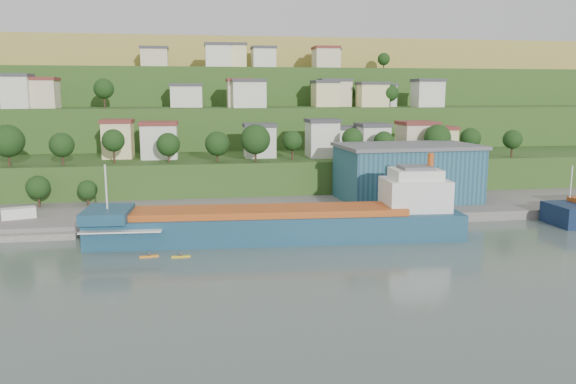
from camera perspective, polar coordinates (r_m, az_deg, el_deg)
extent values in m
plane|color=#414F49|center=(94.83, -1.09, -6.01)|extent=(500.00, 500.00, 0.00)
cube|color=slate|center=(125.49, 6.15, -2.12)|extent=(220.00, 26.00, 4.00)
cube|color=#284719|center=(149.13, -4.16, -0.17)|extent=(260.00, 32.00, 20.00)
cube|color=#284719|center=(178.65, -5.03, 1.49)|extent=(280.00, 32.00, 44.00)
cube|color=#284719|center=(208.31, -5.65, 2.68)|extent=(300.00, 32.00, 70.00)
cube|color=#A08B3C|center=(281.77, -6.63, 4.53)|extent=(360.00, 120.00, 96.00)
cube|color=beige|center=(149.43, -16.87, 5.03)|extent=(7.20, 8.06, 8.86)
cube|color=maroon|center=(149.13, -16.97, 6.90)|extent=(7.80, 8.66, 0.90)
cube|color=silver|center=(145.82, -12.92, 5.00)|extent=(8.77, 8.54, 8.37)
cube|color=maroon|center=(145.52, -12.99, 6.82)|extent=(9.37, 9.14, 0.90)
cube|color=silver|center=(145.01, -2.89, 5.09)|extent=(7.70, 7.12, 7.76)
cube|color=#3F3F44|center=(144.72, -2.91, 6.80)|extent=(8.30, 7.72, 0.90)
cube|color=silver|center=(145.14, 3.48, 5.32)|extent=(7.36, 8.34, 8.91)
cube|color=#3F3F44|center=(144.83, 3.50, 7.25)|extent=(7.96, 8.94, 0.90)
cube|color=silver|center=(153.90, 5.30, 5.13)|extent=(9.57, 7.92, 6.64)
cube|color=#3F3F44|center=(153.64, 5.33, 6.53)|extent=(10.17, 8.52, 0.90)
cube|color=silver|center=(149.36, 8.56, 5.12)|extent=(7.33, 8.44, 7.68)
cube|color=#3F3F44|center=(149.07, 8.61, 6.76)|extent=(7.93, 9.04, 0.90)
cube|color=beige|center=(152.09, 12.94, 5.15)|extent=(8.82, 8.53, 8.16)
cube|color=maroon|center=(151.80, 13.01, 6.86)|extent=(9.42, 9.13, 0.90)
cube|color=beige|center=(164.15, 15.07, 5.06)|extent=(8.28, 7.43, 6.25)
cube|color=maroon|center=(163.91, 15.13, 6.31)|extent=(8.88, 8.03, 0.90)
cube|color=silver|center=(178.86, -25.78, 9.07)|extent=(7.40, 7.49, 8.86)
cube|color=#3F3F44|center=(178.94, -25.89, 10.63)|extent=(8.00, 8.09, 0.90)
cube|color=beige|center=(179.64, -23.82, 9.06)|extent=(9.28, 7.97, 7.94)
cube|color=maroon|center=(179.69, -23.92, 10.47)|extent=(9.88, 8.57, 0.90)
cube|color=silver|center=(180.38, -10.28, 9.49)|extent=(9.63, 8.23, 6.42)
cube|color=#3F3F44|center=(180.40, -10.32, 10.65)|extent=(10.23, 8.83, 0.90)
cube|color=beige|center=(175.46, -4.97, 9.84)|extent=(7.16, 8.07, 7.89)
cube|color=maroon|center=(175.51, -5.00, 11.28)|extent=(7.76, 8.67, 0.90)
cube|color=silver|center=(172.63, -4.01, 9.81)|extent=(9.82, 8.21, 7.62)
cube|color=#3F3F44|center=(172.68, -4.03, 11.22)|extent=(10.42, 8.81, 0.90)
cube|color=beige|center=(184.53, 3.75, 9.80)|extent=(7.38, 8.92, 7.54)
cube|color=#3F3F44|center=(184.57, 3.77, 11.12)|extent=(7.98, 9.52, 0.90)
cube|color=beige|center=(186.75, 4.79, 9.88)|extent=(9.74, 7.10, 8.10)
cube|color=#3F3F44|center=(186.81, 4.81, 11.26)|extent=(10.34, 7.70, 0.90)
cube|color=beige|center=(183.68, 8.56, 9.63)|extent=(9.02, 7.22, 7.01)
cube|color=#3F3F44|center=(183.71, 8.59, 10.87)|extent=(9.62, 7.82, 0.90)
cube|color=silver|center=(189.03, 9.53, 9.55)|extent=(7.31, 8.40, 6.60)
cube|color=#3F3F44|center=(189.05, 9.57, 10.68)|extent=(7.91, 9.00, 0.90)
cube|color=silver|center=(186.39, 14.00, 9.60)|extent=(8.57, 7.27, 7.93)
cube|color=#3F3F44|center=(186.45, 14.05, 10.95)|extent=(9.17, 7.87, 0.90)
cube|color=beige|center=(210.59, -13.40, 13.01)|extent=(9.26, 7.08, 6.79)
cube|color=#3F3F44|center=(210.85, -13.44, 14.05)|extent=(9.86, 7.68, 0.90)
cube|color=silver|center=(201.11, -7.12, 13.45)|extent=(8.64, 8.48, 7.47)
cube|color=#3F3F44|center=(201.42, -7.15, 14.64)|extent=(9.24, 9.08, 0.90)
cube|color=beige|center=(206.15, -5.47, 13.46)|extent=(8.10, 7.07, 7.97)
cube|color=#3F3F44|center=(206.48, -5.49, 14.69)|extent=(8.70, 7.67, 0.90)
cube|color=silver|center=(211.73, -2.51, 13.32)|extent=(8.25, 8.75, 7.33)
cube|color=#3F3F44|center=(212.02, -2.51, 14.43)|extent=(8.85, 9.35, 0.90)
cube|color=beige|center=(210.91, 3.84, 13.31)|extent=(8.57, 8.92, 7.26)
cube|color=maroon|center=(211.19, 3.86, 14.41)|extent=(9.17, 9.52, 0.90)
cube|color=beige|center=(216.40, 3.95, 13.19)|extent=(8.72, 8.69, 7.05)
cube|color=#3F3F44|center=(216.66, 3.97, 14.24)|extent=(9.32, 9.29, 0.90)
cylinder|color=#382619|center=(139.61, -26.47, 3.07)|extent=(0.50, 0.50, 3.84)
sphere|color=black|center=(139.27, -26.60, 4.66)|extent=(7.19, 7.19, 7.19)
cylinder|color=#382619|center=(137.05, -21.91, 3.16)|extent=(0.50, 0.50, 3.22)
sphere|color=black|center=(136.76, -22.00, 4.46)|extent=(5.52, 5.52, 5.52)
cylinder|color=#382619|center=(137.47, -17.25, 3.60)|extent=(0.50, 0.50, 3.97)
sphere|color=black|center=(137.17, -17.33, 5.03)|extent=(5.24, 5.24, 5.24)
cylinder|color=#382619|center=(136.61, -12.03, 3.54)|extent=(0.50, 0.50, 2.75)
sphere|color=black|center=(136.33, -12.07, 4.75)|extent=(5.54, 5.54, 5.54)
cylinder|color=#382619|center=(135.37, -7.17, 3.63)|extent=(0.50, 0.50, 2.79)
sphere|color=black|center=(135.07, -7.20, 4.89)|extent=(5.86, 5.86, 5.86)
cylinder|color=#382619|center=(134.62, -3.31, 3.80)|extent=(0.50, 0.50, 3.47)
sphere|color=black|center=(134.28, -3.33, 5.37)|extent=(7.13, 7.13, 7.13)
cylinder|color=#382619|center=(138.90, 0.44, 3.98)|extent=(0.50, 0.50, 3.35)
sphere|color=black|center=(138.62, 0.44, 5.22)|extent=(4.92, 4.92, 4.92)
cylinder|color=#382619|center=(138.39, 6.53, 4.02)|extent=(0.50, 0.50, 3.97)
sphere|color=black|center=(138.09, 6.55, 5.43)|extent=(5.16, 5.16, 5.16)
cylinder|color=#382619|center=(141.91, 9.68, 3.91)|extent=(0.50, 0.50, 3.10)
sphere|color=black|center=(141.64, 9.71, 5.09)|extent=(5.04, 5.04, 5.04)
cylinder|color=#382619|center=(146.38, 14.88, 3.96)|extent=(0.50, 0.50, 3.41)
sphere|color=black|center=(146.08, 14.94, 5.34)|extent=(6.69, 6.69, 6.69)
cylinder|color=#382619|center=(152.60, 17.97, 4.03)|extent=(0.50, 0.50, 3.34)
sphere|color=black|center=(152.34, 18.03, 5.20)|extent=(5.36, 5.36, 5.36)
cylinder|color=#382619|center=(155.62, 21.77, 3.90)|extent=(0.50, 0.50, 3.27)
sphere|color=black|center=(155.38, 21.84, 4.99)|extent=(4.88, 4.88, 4.88)
cylinder|color=#382619|center=(175.72, -18.14, 8.76)|extent=(0.50, 0.50, 4.00)
sphere|color=black|center=(175.72, -18.21, 9.94)|extent=(5.89, 5.89, 5.89)
cylinder|color=#382619|center=(183.63, 10.29, 8.95)|extent=(0.50, 0.50, 2.97)
sphere|color=black|center=(183.62, 10.32, 9.88)|extent=(5.44, 5.44, 5.44)
cylinder|color=#382619|center=(188.86, 5.91, 9.05)|extent=(0.50, 0.50, 2.75)
sphere|color=black|center=(188.85, 5.93, 9.97)|extent=(6.11, 6.11, 6.11)
cylinder|color=#382619|center=(223.48, 9.68, 12.45)|extent=(0.50, 0.50, 3.00)
sphere|color=black|center=(223.63, 9.70, 13.17)|extent=(4.72, 4.72, 4.72)
cube|color=#163E52|center=(101.83, -1.00, -4.06)|extent=(67.30, 14.56, 6.68)
cube|color=#B14A17|center=(100.71, -2.08, -1.94)|extent=(50.04, 11.60, 1.14)
cube|color=#163E52|center=(101.06, -17.85, -2.16)|extent=(8.26, 10.94, 1.91)
cube|color=silver|center=(107.22, 12.74, -0.21)|extent=(12.01, 10.22, 5.72)
cube|color=silver|center=(106.64, 12.82, 1.81)|extent=(9.04, 8.14, 1.91)
cube|color=#595B5E|center=(106.48, 12.84, 2.47)|extent=(6.06, 6.06, 0.57)
cylinder|color=#B14A17|center=(107.45, 14.28, 3.09)|extent=(1.21, 1.21, 2.86)
cylinder|color=silver|center=(100.21, -18.00, 0.51)|extent=(0.36, 0.36, 7.63)
cube|color=silver|center=(101.11, -16.19, -3.28)|extent=(13.99, 11.58, 0.24)
cylinder|color=silver|center=(125.71, 26.82, 0.93)|extent=(0.30, 0.30, 6.43)
cube|color=navy|center=(131.44, 11.96, 1.81)|extent=(30.82, 19.40, 12.00)
cube|color=#595B5E|center=(130.72, 12.06, 4.59)|extent=(31.86, 20.44, 0.80)
cube|color=white|center=(122.06, -25.68, -2.12)|extent=(6.71, 4.52, 2.90)
cube|color=silver|center=(116.99, -25.96, -3.16)|extent=(3.98, 1.57, 0.79)
cube|color=orange|center=(94.18, -13.93, -6.35)|extent=(3.09, 0.97, 0.23)
sphere|color=#3F3F44|center=(94.08, -13.94, -6.13)|extent=(0.53, 0.53, 0.53)
cube|color=yellow|center=(92.91, -10.82, -6.46)|extent=(3.06, 0.61, 0.23)
sphere|color=#3F3F44|center=(92.81, -10.83, -6.23)|extent=(0.53, 0.53, 0.53)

